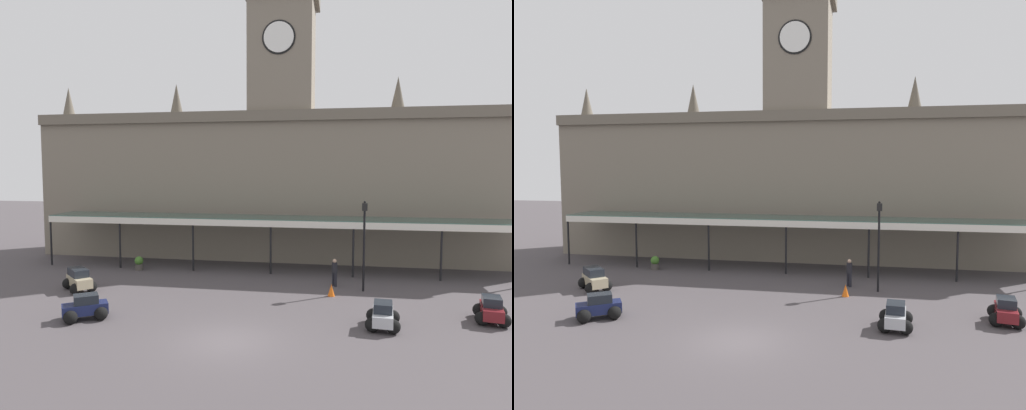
{
  "view_description": "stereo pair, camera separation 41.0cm",
  "coord_description": "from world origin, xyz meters",
  "views": [
    {
      "loc": [
        4.51,
        -18.09,
        7.2
      ],
      "look_at": [
        0.0,
        6.82,
        5.13
      ],
      "focal_mm": 32.42,
      "sensor_mm": 36.0,
      "label": 1
    },
    {
      "loc": [
        4.91,
        -18.01,
        7.2
      ],
      "look_at": [
        0.0,
        6.82,
        5.13
      ],
      "focal_mm": 32.42,
      "sensor_mm": 36.0,
      "label": 2
    }
  ],
  "objects": [
    {
      "name": "ground_plane",
      "position": [
        0.0,
        0.0,
        0.0
      ],
      "size": [
        140.0,
        140.0,
        0.0
      ],
      "primitive_type": "plane",
      "color": "#484245"
    },
    {
      "name": "station_building",
      "position": [
        -0.0,
        18.53,
        6.72
      ],
      "size": [
        38.89,
        5.58,
        20.87
      ],
      "color": "slate",
      "rests_on": "ground"
    },
    {
      "name": "entrance_canopy",
      "position": [
        0.0,
        13.64,
        3.57
      ],
      "size": [
        32.87,
        3.26,
        3.72
      ],
      "color": "#38564C",
      "rests_on": "ground"
    },
    {
      "name": "car_silver_sedan",
      "position": [
        6.51,
        2.84,
        0.5
      ],
      "size": [
        1.65,
        2.13,
        1.19
      ],
      "color": "#B2B5BA",
      "rests_on": "ground"
    },
    {
      "name": "car_beige_estate",
      "position": [
        -10.45,
        6.26,
        0.56
      ],
      "size": [
        2.39,
        2.35,
        1.27
      ],
      "color": "tan",
      "rests_on": "ground"
    },
    {
      "name": "car_navy_sedan",
      "position": [
        -7.28,
        1.53,
        0.5
      ],
      "size": [
        2.25,
        2.13,
        1.19
      ],
      "color": "#19214C",
      "rests_on": "ground"
    },
    {
      "name": "car_maroon_sedan",
      "position": [
        11.57,
        4.58,
        0.5
      ],
      "size": [
        1.76,
        2.18,
        1.19
      ],
      "color": "maroon",
      "rests_on": "ground"
    },
    {
      "name": "pedestrian_beside_cars",
      "position": [
        4.29,
        9.84,
        0.91
      ],
      "size": [
        0.34,
        0.34,
        1.67
      ],
      "color": "black",
      "rests_on": "ground"
    },
    {
      "name": "victorian_lamppost",
      "position": [
        5.95,
        9.0,
        3.26
      ],
      "size": [
        0.3,
        0.3,
        5.28
      ],
      "color": "black",
      "rests_on": "ground"
    },
    {
      "name": "traffic_cone",
      "position": [
        4.14,
        7.62,
        0.34
      ],
      "size": [
        0.4,
        0.4,
        0.69
      ],
      "primitive_type": "cone",
      "color": "orange",
      "rests_on": "ground"
    },
    {
      "name": "planter_by_canopy",
      "position": [
        -9.28,
        11.91,
        0.49
      ],
      "size": [
        0.6,
        0.6,
        0.96
      ],
      "color": "#47423D",
      "rests_on": "ground"
    }
  ]
}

